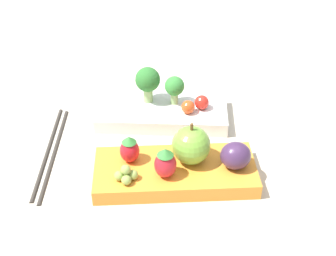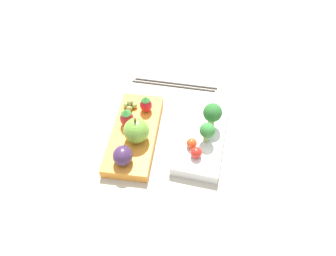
{
  "view_description": "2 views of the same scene",
  "coord_description": "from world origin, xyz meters",
  "px_view_note": "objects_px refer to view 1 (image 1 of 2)",
  "views": [
    {
      "loc": [
        -0.04,
        -0.54,
        0.44
      ],
      "look_at": [
        0.01,
        0.0,
        0.03
      ],
      "focal_mm": 50.0,
      "sensor_mm": 36.0,
      "label": 1
    },
    {
      "loc": [
        0.41,
        0.03,
        0.5
      ],
      "look_at": [
        0.01,
        0.0,
        0.03
      ],
      "focal_mm": 32.0,
      "sensor_mm": 36.0,
      "label": 2
    }
  ],
  "objects_px": {
    "cherry_tomato_0": "(188,107)",
    "broccoli_floret_0": "(148,81)",
    "strawberry_0": "(130,149)",
    "plum": "(236,156)",
    "bento_box_savoury": "(162,112)",
    "cherry_tomato_1": "(202,102)",
    "chopsticks_pair": "(51,150)",
    "bento_box_fruit": "(175,172)",
    "strawberry_1": "(163,163)",
    "broccoli_floret_1": "(174,87)",
    "apple": "(191,145)",
    "grape_cluster": "(126,174)"
  },
  "relations": [
    {
      "from": "cherry_tomato_1",
      "to": "grape_cluster",
      "type": "bearing_deg",
      "value": -129.48
    },
    {
      "from": "plum",
      "to": "cherry_tomato_0",
      "type": "bearing_deg",
      "value": 109.16
    },
    {
      "from": "broccoli_floret_0",
      "to": "apple",
      "type": "bearing_deg",
      "value": -72.69
    },
    {
      "from": "broccoli_floret_0",
      "to": "broccoli_floret_1",
      "type": "relative_size",
      "value": 1.26
    },
    {
      "from": "apple",
      "to": "broccoli_floret_0",
      "type": "bearing_deg",
      "value": 107.31
    },
    {
      "from": "broccoli_floret_0",
      "to": "broccoli_floret_1",
      "type": "bearing_deg",
      "value": -13.85
    },
    {
      "from": "chopsticks_pair",
      "to": "cherry_tomato_0",
      "type": "bearing_deg",
      "value": 12.11
    },
    {
      "from": "bento_box_fruit",
      "to": "broccoli_floret_0",
      "type": "relative_size",
      "value": 3.72
    },
    {
      "from": "bento_box_fruit",
      "to": "grape_cluster",
      "type": "xyz_separation_m",
      "value": [
        -0.07,
        -0.02,
        0.02
      ]
    },
    {
      "from": "strawberry_0",
      "to": "plum",
      "type": "bearing_deg",
      "value": -10.82
    },
    {
      "from": "bento_box_savoury",
      "to": "cherry_tomato_1",
      "type": "relative_size",
      "value": 9.55
    },
    {
      "from": "bento_box_fruit",
      "to": "plum",
      "type": "bearing_deg",
      "value": -5.99
    },
    {
      "from": "apple",
      "to": "chopsticks_pair",
      "type": "distance_m",
      "value": 0.21
    },
    {
      "from": "bento_box_fruit",
      "to": "strawberry_1",
      "type": "distance_m",
      "value": 0.04
    },
    {
      "from": "broccoli_floret_0",
      "to": "strawberry_1",
      "type": "bearing_deg",
      "value": -87.78
    },
    {
      "from": "broccoli_floret_1",
      "to": "grape_cluster",
      "type": "relative_size",
      "value": 1.5
    },
    {
      "from": "cherry_tomato_0",
      "to": "broccoli_floret_0",
      "type": "bearing_deg",
      "value": 146.44
    },
    {
      "from": "broccoli_floret_0",
      "to": "strawberry_0",
      "type": "relative_size",
      "value": 1.46
    },
    {
      "from": "broccoli_floret_0",
      "to": "strawberry_0",
      "type": "bearing_deg",
      "value": -103.81
    },
    {
      "from": "bento_box_fruit",
      "to": "broccoli_floret_0",
      "type": "distance_m",
      "value": 0.17
    },
    {
      "from": "broccoli_floret_0",
      "to": "cherry_tomato_1",
      "type": "relative_size",
      "value": 2.63
    },
    {
      "from": "broccoli_floret_0",
      "to": "chopsticks_pair",
      "type": "distance_m",
      "value": 0.18
    },
    {
      "from": "cherry_tomato_1",
      "to": "bento_box_fruit",
      "type": "bearing_deg",
      "value": -113.54
    },
    {
      "from": "broccoli_floret_0",
      "to": "chopsticks_pair",
      "type": "height_order",
      "value": "broccoli_floret_0"
    },
    {
      "from": "bento_box_fruit",
      "to": "apple",
      "type": "bearing_deg",
      "value": 24.11
    },
    {
      "from": "bento_box_savoury",
      "to": "grape_cluster",
      "type": "height_order",
      "value": "grape_cluster"
    },
    {
      "from": "cherry_tomato_0",
      "to": "bento_box_fruit",
      "type": "bearing_deg",
      "value": -105.73
    },
    {
      "from": "broccoli_floret_0",
      "to": "strawberry_0",
      "type": "xyz_separation_m",
      "value": [
        -0.03,
        -0.14,
        -0.02
      ]
    },
    {
      "from": "cherry_tomato_1",
      "to": "strawberry_1",
      "type": "height_order",
      "value": "strawberry_1"
    },
    {
      "from": "apple",
      "to": "chopsticks_pair",
      "type": "relative_size",
      "value": 0.29
    },
    {
      "from": "cherry_tomato_0",
      "to": "chopsticks_pair",
      "type": "xyz_separation_m",
      "value": [
        -0.21,
        -0.04,
        -0.03
      ]
    },
    {
      "from": "chopsticks_pair",
      "to": "bento_box_savoury",
      "type": "bearing_deg",
      "value": 21.24
    },
    {
      "from": "plum",
      "to": "broccoli_floret_0",
      "type": "bearing_deg",
      "value": 121.63
    },
    {
      "from": "cherry_tomato_0",
      "to": "chopsticks_pair",
      "type": "height_order",
      "value": "cherry_tomato_0"
    },
    {
      "from": "broccoli_floret_0",
      "to": "apple",
      "type": "height_order",
      "value": "same"
    },
    {
      "from": "broccoli_floret_0",
      "to": "chopsticks_pair",
      "type": "relative_size",
      "value": 0.28
    },
    {
      "from": "cherry_tomato_0",
      "to": "cherry_tomato_1",
      "type": "bearing_deg",
      "value": 22.47
    },
    {
      "from": "strawberry_0",
      "to": "grape_cluster",
      "type": "xyz_separation_m",
      "value": [
        -0.01,
        -0.04,
        -0.01
      ]
    },
    {
      "from": "strawberry_0",
      "to": "cherry_tomato_0",
      "type": "bearing_deg",
      "value": 47.7
    },
    {
      "from": "bento_box_fruit",
      "to": "strawberry_0",
      "type": "bearing_deg",
      "value": 163.01
    },
    {
      "from": "broccoli_floret_1",
      "to": "cherry_tomato_0",
      "type": "distance_m",
      "value": 0.04
    },
    {
      "from": "broccoli_floret_1",
      "to": "strawberry_0",
      "type": "relative_size",
      "value": 1.16
    },
    {
      "from": "bento_box_fruit",
      "to": "chopsticks_pair",
      "type": "xyz_separation_m",
      "value": [
        -0.17,
        0.08,
        -0.01
      ]
    },
    {
      "from": "bento_box_fruit",
      "to": "broccoli_floret_1",
      "type": "distance_m",
      "value": 0.16
    },
    {
      "from": "apple",
      "to": "grape_cluster",
      "type": "distance_m",
      "value": 0.09
    },
    {
      "from": "bento_box_savoury",
      "to": "apple",
      "type": "height_order",
      "value": "apple"
    },
    {
      "from": "bento_box_fruit",
      "to": "cherry_tomato_1",
      "type": "relative_size",
      "value": 9.79
    },
    {
      "from": "strawberry_0",
      "to": "grape_cluster",
      "type": "distance_m",
      "value": 0.04
    },
    {
      "from": "broccoli_floret_1",
      "to": "cherry_tomato_1",
      "type": "bearing_deg",
      "value": -25.68
    },
    {
      "from": "apple",
      "to": "strawberry_1",
      "type": "xyz_separation_m",
      "value": [
        -0.04,
        -0.03,
        -0.0
      ]
    }
  ]
}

